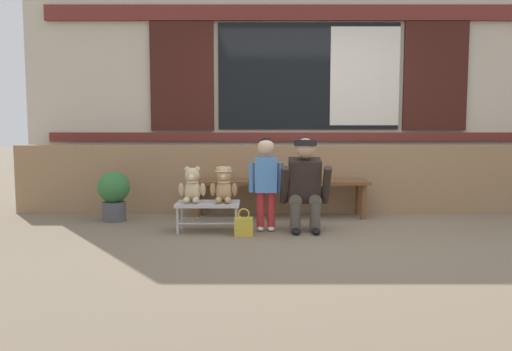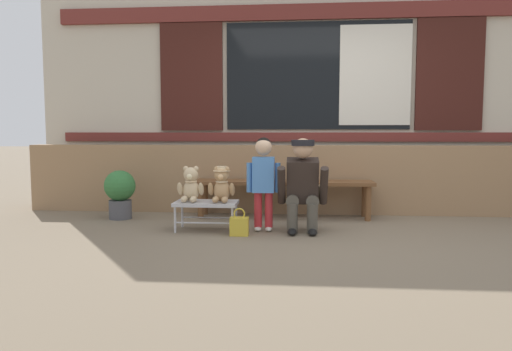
{
  "view_description": "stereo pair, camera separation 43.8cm",
  "coord_description": "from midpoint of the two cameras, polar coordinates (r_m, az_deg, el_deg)",
  "views": [
    {
      "loc": [
        -0.7,
        -4.52,
        1.0
      ],
      "look_at": [
        -0.7,
        0.49,
        0.55
      ],
      "focal_mm": 33.11,
      "sensor_mm": 36.0,
      "label": 1
    },
    {
      "loc": [
        -0.26,
        -4.5,
        1.0
      ],
      "look_at": [
        -0.7,
        0.49,
        0.55
      ],
      "focal_mm": 33.11,
      "sensor_mm": 36.0,
      "label": 2
    }
  ],
  "objects": [
    {
      "name": "ground_plane",
      "position": [
        4.64,
        5.95,
        -7.34
      ],
      "size": [
        60.0,
        60.0,
        0.0
      ],
      "primitive_type": "plane",
      "color": "#756651"
    },
    {
      "name": "brick_low_wall",
      "position": [
        5.98,
        4.57,
        -0.4
      ],
      "size": [
        7.39,
        0.25,
        0.85
      ],
      "primitive_type": "cube",
      "color": "#997551",
      "rests_on": "ground"
    },
    {
      "name": "shop_facade",
      "position": [
        6.52,
        4.32,
        12.43
      ],
      "size": [
        7.54,
        0.26,
        3.66
      ],
      "color": "beige",
      "rests_on": "ground"
    },
    {
      "name": "wooden_bench_long",
      "position": [
        5.6,
        0.6,
        -1.3
      ],
      "size": [
        2.1,
        0.4,
        0.44
      ],
      "color": "brown",
      "rests_on": "ground"
    },
    {
      "name": "small_display_bench",
      "position": [
        4.86,
        -8.43,
        -3.61
      ],
      "size": [
        0.64,
        0.36,
        0.3
      ],
      "color": "#BCBCC1",
      "rests_on": "ground"
    },
    {
      "name": "teddy_bear_plain",
      "position": [
        4.86,
        -10.33,
        -1.28
      ],
      "size": [
        0.28,
        0.26,
        0.36
      ],
      "color": "#CCB289",
      "rests_on": "small_display_bench"
    },
    {
      "name": "teddy_bear_with_hat",
      "position": [
        4.81,
        -6.57,
        -1.19
      ],
      "size": [
        0.28,
        0.27,
        0.36
      ],
      "color": "tan",
      "rests_on": "small_display_bench"
    },
    {
      "name": "child_standing",
      "position": [
        4.79,
        -1.46,
        0.25
      ],
      "size": [
        0.35,
        0.18,
        0.96
      ],
      "color": "#B7282D",
      "rests_on": "ground"
    },
    {
      "name": "adult_crouching",
      "position": [
        4.81,
        3.38,
        -1.08
      ],
      "size": [
        0.5,
        0.49,
        0.95
      ],
      "color": "#4C473D",
      "rests_on": "ground"
    },
    {
      "name": "handbag_on_ground",
      "position": [
        4.63,
        -4.25,
        -6.13
      ],
      "size": [
        0.18,
        0.11,
        0.27
      ],
      "color": "gold",
      "rests_on": "ground"
    },
    {
      "name": "potted_plant",
      "position": [
        5.67,
        -18.99,
        -2.02
      ],
      "size": [
        0.36,
        0.36,
        0.57
      ],
      "color": "#4C4C51",
      "rests_on": "ground"
    }
  ]
}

